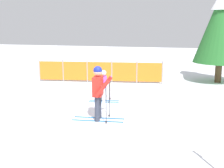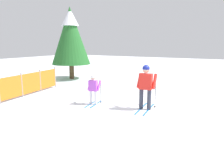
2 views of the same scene
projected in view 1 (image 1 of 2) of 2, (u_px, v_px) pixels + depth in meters
ground_plane at (96, 122)px, 8.74m from camera, size 60.00×60.00×0.00m
skier_adult at (99, 88)px, 8.69m from camera, size 1.66×0.77×1.73m
skier_child at (104, 83)px, 10.88m from camera, size 1.20×0.59×1.25m
safety_fence at (99, 71)px, 14.58m from camera, size 6.46×0.97×1.16m
conifer_far at (222, 22)px, 14.08m from camera, size 2.68×2.68×4.97m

